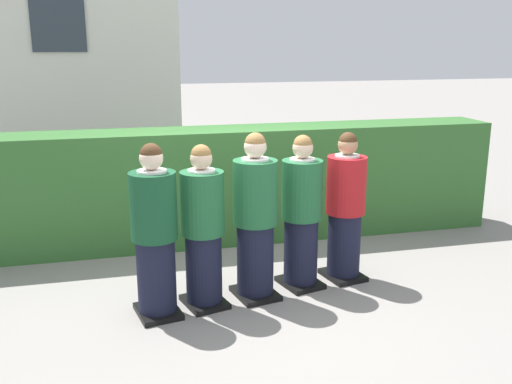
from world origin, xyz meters
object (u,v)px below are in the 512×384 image
object	(u,v)px
student_front_row_0	(155,236)
student_front_row_1	(203,231)
student_in_red_blazer	(345,211)
student_front_row_3	(301,216)
student_front_row_2	(255,221)

from	to	relation	value
student_front_row_0	student_front_row_1	world-z (taller)	student_front_row_0
student_in_red_blazer	student_front_row_1	bearing A→B (deg)	-169.19
student_in_red_blazer	student_front_row_3	bearing A→B (deg)	-171.20
student_front_row_3	student_front_row_2	bearing A→B (deg)	-164.27
student_front_row_2	student_front_row_3	xyz separation A→B (m)	(0.51, 0.14, -0.03)
student_front_row_1	student_in_red_blazer	size ratio (longest dim) A/B	0.99
student_front_row_0	student_in_red_blazer	distance (m)	2.01
student_front_row_1	student_front_row_2	size ratio (longest dim) A/B	0.95
student_front_row_0	student_front_row_3	bearing A→B (deg)	11.91
student_front_row_1	student_front_row_2	distance (m)	0.52
student_front_row_0	student_front_row_3	xyz separation A→B (m)	(1.47, 0.31, -0.02)
student_front_row_2	student_front_row_3	world-z (taller)	student_front_row_2
student_front_row_1	student_front_row_2	xyz separation A→B (m)	(0.51, 0.07, 0.04)
student_front_row_0	student_front_row_2	world-z (taller)	student_front_row_2
student_front_row_1	student_front_row_3	size ratio (longest dim) A/B	0.99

